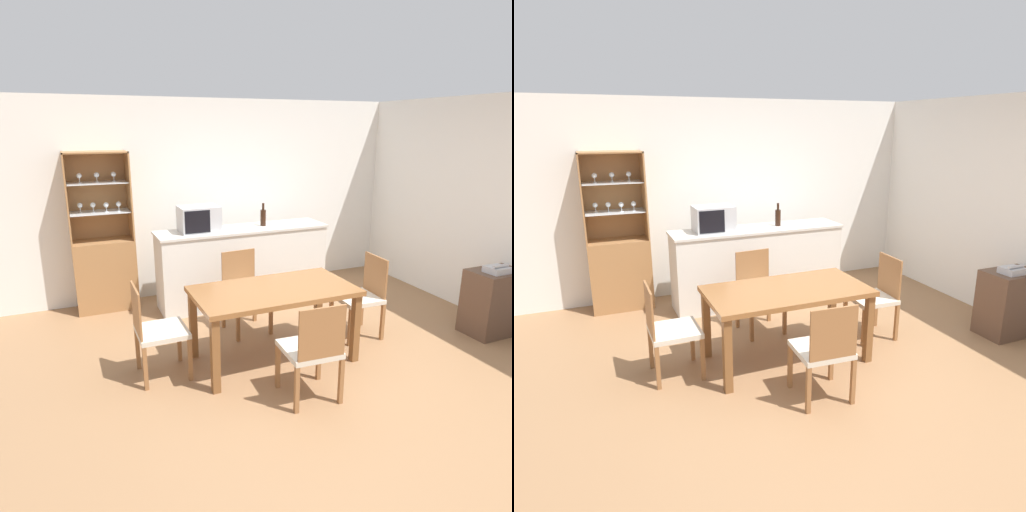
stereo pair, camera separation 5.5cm
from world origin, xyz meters
TOP-DOWN VIEW (x-y plane):
  - ground_plane at (0.00, 0.00)m, footprint 18.00×18.00m
  - wall_back at (0.00, 2.63)m, footprint 6.80×0.06m
  - wall_right at (2.58, 0.30)m, footprint 0.06×4.60m
  - kitchen_counter at (0.10, 1.95)m, footprint 2.18×0.53m
  - display_cabinet at (-1.54, 2.41)m, footprint 0.72×0.40m
  - dining_table at (-0.19, 0.40)m, footprint 1.52×0.81m
  - dining_chair_side_left_far at (-1.29, 0.53)m, footprint 0.44×0.44m
  - dining_chair_head_near at (-0.20, -0.33)m, footprint 0.46×0.46m
  - dining_chair_side_right_far at (0.90, 0.52)m, footprint 0.45×0.45m
  - dining_chair_head_far at (-0.20, 1.14)m, footprint 0.46×0.46m
  - microwave at (-0.45, 1.98)m, footprint 0.47×0.36m
  - wine_bottle at (0.39, 1.97)m, footprint 0.07×0.07m
  - side_cabinet at (2.26, 0.00)m, footprint 0.58×0.40m
  - telephone at (2.18, -0.05)m, footprint 0.23×0.19m

SIDE VIEW (x-z plane):
  - ground_plane at x=0.00m, z-range 0.00..0.00m
  - side_cabinet at x=2.26m, z-range 0.00..0.72m
  - dining_chair_side_left_far at x=-1.29m, z-range 0.01..0.88m
  - dining_chair_head_near at x=-0.20m, z-range 0.01..0.88m
  - dining_chair_side_right_far at x=0.90m, z-range 0.01..0.88m
  - dining_chair_head_far at x=-0.20m, z-range 0.01..0.88m
  - kitchen_counter at x=0.10m, z-range 0.00..0.98m
  - display_cabinet at x=-1.54m, z-range -0.38..1.54m
  - dining_table at x=-0.19m, z-range 0.27..1.00m
  - telephone at x=2.18m, z-range 0.70..0.80m
  - wine_bottle at x=0.39m, z-range 0.94..1.23m
  - microwave at x=-0.45m, z-range 0.97..1.28m
  - wall_back at x=0.00m, z-range 0.00..2.55m
  - wall_right at x=2.58m, z-range 0.00..2.55m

